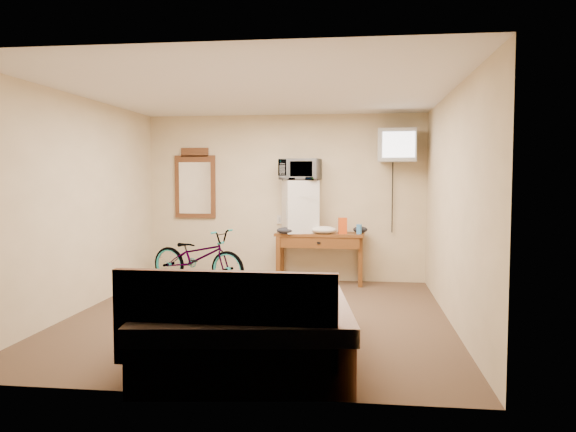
{
  "coord_description": "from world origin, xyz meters",
  "views": [
    {
      "loc": [
        1.1,
        -6.13,
        1.57
      ],
      "look_at": [
        0.25,
        0.7,
        1.09
      ],
      "focal_mm": 35.0,
      "sensor_mm": 36.0,
      "label": 1
    }
  ],
  "objects_px": {
    "mini_fridge": "(300,207)",
    "bed": "(248,323)",
    "blue_cup": "(359,229)",
    "microwave": "(300,170)",
    "desk": "(320,242)",
    "wall_mirror": "(195,184)",
    "crt_television": "(398,145)",
    "bicycle": "(198,257)"
  },
  "relations": [
    {
      "from": "mini_fridge",
      "to": "bed",
      "type": "xyz_separation_m",
      "value": [
        -0.1,
        -3.43,
        -0.84
      ]
    },
    {
      "from": "blue_cup",
      "to": "microwave",
      "type": "bearing_deg",
      "value": 173.14
    },
    {
      "from": "desk",
      "to": "blue_cup",
      "type": "xyz_separation_m",
      "value": [
        0.57,
        -0.04,
        0.2
      ]
    },
    {
      "from": "mini_fridge",
      "to": "microwave",
      "type": "distance_m",
      "value": 0.54
    },
    {
      "from": "mini_fridge",
      "to": "wall_mirror",
      "type": "xyz_separation_m",
      "value": [
        -1.65,
        0.21,
        0.32
      ]
    },
    {
      "from": "blue_cup",
      "to": "wall_mirror",
      "type": "bearing_deg",
      "value": 172.96
    },
    {
      "from": "microwave",
      "to": "blue_cup",
      "type": "bearing_deg",
      "value": 1.12
    },
    {
      "from": "desk",
      "to": "wall_mirror",
      "type": "distance_m",
      "value": 2.13
    },
    {
      "from": "crt_television",
      "to": "bed",
      "type": "relative_size",
      "value": 0.26
    },
    {
      "from": "bicycle",
      "to": "wall_mirror",
      "type": "bearing_deg",
      "value": 37.98
    },
    {
      "from": "crt_television",
      "to": "wall_mirror",
      "type": "distance_m",
      "value": 3.11
    },
    {
      "from": "desk",
      "to": "microwave",
      "type": "bearing_deg",
      "value": 167.68
    },
    {
      "from": "desk",
      "to": "microwave",
      "type": "distance_m",
      "value": 1.09
    },
    {
      "from": "wall_mirror",
      "to": "mini_fridge",
      "type": "bearing_deg",
      "value": -7.14
    },
    {
      "from": "bicycle",
      "to": "bed",
      "type": "xyz_separation_m",
      "value": [
        1.35,
        -3.09,
        -0.12
      ]
    },
    {
      "from": "wall_mirror",
      "to": "bed",
      "type": "xyz_separation_m",
      "value": [
        1.55,
        -3.64,
        -1.17
      ]
    },
    {
      "from": "desk",
      "to": "wall_mirror",
      "type": "xyz_separation_m",
      "value": [
        -1.94,
        0.27,
        0.83
      ]
    },
    {
      "from": "mini_fridge",
      "to": "bed",
      "type": "relative_size",
      "value": 0.32
    },
    {
      "from": "microwave",
      "to": "bed",
      "type": "distance_m",
      "value": 3.7
    },
    {
      "from": "mini_fridge",
      "to": "microwave",
      "type": "xyz_separation_m",
      "value": [
        0.0,
        0.0,
        0.54
      ]
    },
    {
      "from": "microwave",
      "to": "bicycle",
      "type": "xyz_separation_m",
      "value": [
        -1.45,
        -0.35,
        -1.27
      ]
    },
    {
      "from": "bicycle",
      "to": "microwave",
      "type": "bearing_deg",
      "value": -57.94
    },
    {
      "from": "bed",
      "to": "crt_television",
      "type": "bearing_deg",
      "value": 66.14
    },
    {
      "from": "desk",
      "to": "crt_television",
      "type": "xyz_separation_m",
      "value": [
        1.1,
        0.02,
        1.39
      ]
    },
    {
      "from": "mini_fridge",
      "to": "bed",
      "type": "bearing_deg",
      "value": -91.67
    },
    {
      "from": "bed",
      "to": "mini_fridge",
      "type": "bearing_deg",
      "value": 88.33
    },
    {
      "from": "wall_mirror",
      "to": "bicycle",
      "type": "bearing_deg",
      "value": -70.72
    },
    {
      "from": "desk",
      "to": "bed",
      "type": "height_order",
      "value": "bed"
    },
    {
      "from": "desk",
      "to": "bicycle",
      "type": "distance_m",
      "value": 1.79
    },
    {
      "from": "wall_mirror",
      "to": "bicycle",
      "type": "height_order",
      "value": "wall_mirror"
    },
    {
      "from": "desk",
      "to": "crt_television",
      "type": "bearing_deg",
      "value": 0.98
    },
    {
      "from": "blue_cup",
      "to": "wall_mirror",
      "type": "distance_m",
      "value": 2.61
    },
    {
      "from": "crt_television",
      "to": "wall_mirror",
      "type": "relative_size",
      "value": 0.58
    },
    {
      "from": "mini_fridge",
      "to": "blue_cup",
      "type": "bearing_deg",
      "value": -6.85
    },
    {
      "from": "crt_television",
      "to": "bicycle",
      "type": "height_order",
      "value": "crt_television"
    },
    {
      "from": "microwave",
      "to": "bicycle",
      "type": "distance_m",
      "value": 1.96
    },
    {
      "from": "crt_television",
      "to": "desk",
      "type": "bearing_deg",
      "value": -179.02
    },
    {
      "from": "desk",
      "to": "microwave",
      "type": "xyz_separation_m",
      "value": [
        -0.3,
        0.06,
        1.05
      ]
    },
    {
      "from": "mini_fridge",
      "to": "microwave",
      "type": "relative_size",
      "value": 1.35
    },
    {
      "from": "blue_cup",
      "to": "wall_mirror",
      "type": "relative_size",
      "value": 0.13
    },
    {
      "from": "bed",
      "to": "bicycle",
      "type": "bearing_deg",
      "value": 113.69
    },
    {
      "from": "crt_television",
      "to": "bicycle",
      "type": "xyz_separation_m",
      "value": [
        -2.85,
        -0.3,
        -1.61
      ]
    }
  ]
}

